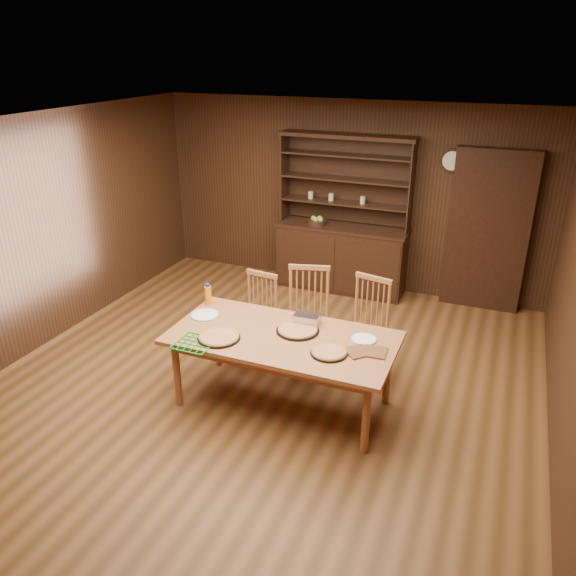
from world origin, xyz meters
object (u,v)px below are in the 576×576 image
at_px(dining_table, 282,343).
at_px(juice_bottle, 208,294).
at_px(china_hutch, 341,249).
at_px(chair_center, 308,314).
at_px(chair_right, 367,323).
at_px(chair_left, 258,313).

bearing_deg(dining_table, juice_bottle, 159.74).
distance_m(china_hutch, dining_table, 2.96).
xyz_separation_m(chair_center, chair_right, (0.62, 0.12, -0.04)).
bearing_deg(juice_bottle, china_hutch, 75.30).
distance_m(china_hutch, juice_bottle, 2.67).
height_order(dining_table, juice_bottle, juice_bottle).
distance_m(chair_center, juice_bottle, 1.08).
relative_size(china_hutch, chair_center, 1.93).
height_order(dining_table, chair_left, chair_left).
bearing_deg(dining_table, chair_right, 57.92).
distance_m(dining_table, juice_bottle, 1.08).
distance_m(chair_center, chair_right, 0.63).
relative_size(chair_center, juice_bottle, 4.98).
height_order(dining_table, chair_right, chair_right).
relative_size(chair_left, chair_right, 0.92).
height_order(chair_right, juice_bottle, chair_right).
xyz_separation_m(china_hutch, juice_bottle, (-0.67, -2.57, 0.26)).
bearing_deg(chair_center, china_hutch, 82.17).
height_order(chair_center, chair_right, chair_center).
xyz_separation_m(china_hutch, dining_table, (0.32, -2.94, 0.08)).
bearing_deg(china_hutch, chair_right, -65.86).
bearing_deg(dining_table, chair_left, 128.30).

